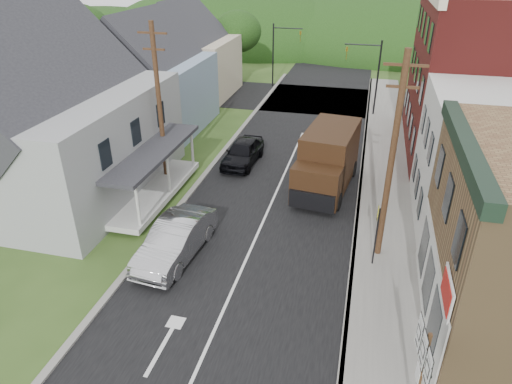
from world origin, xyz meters
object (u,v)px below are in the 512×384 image
Objects in this scene: silver_sedan at (176,240)px; route_sign_cluster at (422,364)px; warning_sign at (377,227)px; delivery_van at (327,161)px; dark_sedan at (243,152)px.

silver_sedan is 11.35m from route_sign_cluster.
silver_sedan is 8.61m from warning_sign.
delivery_van is 2.06× the size of route_sign_cluster.
delivery_van is at bearing 100.32° from route_sign_cluster.
silver_sedan is 0.80× the size of delivery_van.
delivery_van is 2.23× the size of warning_sign.
dark_sedan is 0.71× the size of delivery_van.
warning_sign is at bearing -60.91° from delivery_van.
delivery_van is at bearing -19.11° from dark_sedan.
dark_sedan is 18.76m from route_sign_cluster.
warning_sign is at bearing -44.58° from dark_sedan.
delivery_van is (5.50, -2.23, 0.98)m from dark_sedan.
dark_sedan is (0.19, 10.35, -0.07)m from silver_sedan.
silver_sedan is 1.13× the size of dark_sedan.
delivery_van reaches higher than route_sign_cluster.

